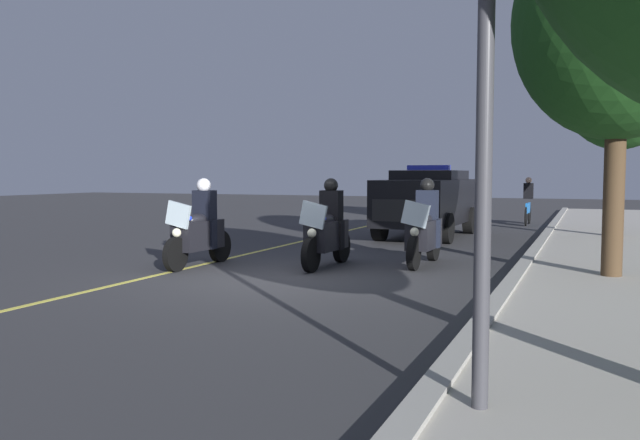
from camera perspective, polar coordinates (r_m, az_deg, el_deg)
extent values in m
plane|color=#333335|center=(11.34, -3.12, -5.07)|extent=(80.00, 80.00, 0.00)
cube|color=#9E9B93|center=(10.29, 16.25, -5.75)|extent=(48.00, 0.24, 0.15)
cube|color=#E0D14C|center=(12.45, -12.36, -4.32)|extent=(48.00, 0.12, 0.01)
cylinder|color=black|center=(12.22, -12.59, -2.99)|extent=(0.64, 0.13, 0.64)
cylinder|color=black|center=(13.45, -8.79, -2.30)|extent=(0.64, 0.15, 0.64)
cube|color=black|center=(12.78, -10.66, -1.30)|extent=(1.21, 0.46, 0.56)
ellipsoid|color=black|center=(12.71, -10.81, 0.03)|extent=(0.57, 0.33, 0.24)
cube|color=silver|center=(12.23, -12.36, 0.46)|extent=(0.07, 0.56, 0.53)
sphere|color=#F9F4CC|center=(12.21, -12.50, -1.10)|extent=(0.17, 0.17, 0.17)
sphere|color=red|center=(12.44, -12.60, 0.19)|extent=(0.09, 0.09, 0.09)
sphere|color=#1933F2|center=(12.25, -11.39, 0.15)|extent=(0.09, 0.09, 0.09)
cube|color=black|center=(12.93, -10.12, 1.26)|extent=(0.29, 0.41, 0.60)
cube|color=black|center=(12.81, -9.50, -1.27)|extent=(0.18, 0.14, 0.56)
cube|color=black|center=(13.03, -10.97, -1.20)|extent=(0.18, 0.14, 0.56)
sphere|color=silver|center=(12.90, -10.19, 3.03)|extent=(0.28, 0.28, 0.28)
cylinder|color=black|center=(11.87, -0.80, -3.09)|extent=(0.64, 0.13, 0.64)
cylinder|color=black|center=(13.24, 1.91, -2.35)|extent=(0.64, 0.15, 0.64)
cube|color=black|center=(12.50, 0.59, -1.35)|extent=(1.21, 0.46, 0.56)
ellipsoid|color=black|center=(12.43, 0.50, 0.01)|extent=(0.57, 0.33, 0.24)
cube|color=silver|center=(11.89, -0.60, 0.45)|extent=(0.07, 0.56, 0.53)
sphere|color=#F9F4CC|center=(11.86, -0.72, -1.16)|extent=(0.17, 0.17, 0.17)
sphere|color=red|center=(12.08, -1.04, 0.18)|extent=(0.09, 0.09, 0.09)
sphere|color=#1933F2|center=(11.95, 0.35, 0.13)|extent=(0.09, 0.09, 0.09)
cube|color=black|center=(12.67, 1.00, 1.26)|extent=(0.29, 0.41, 0.60)
cube|color=black|center=(12.58, 1.73, -1.32)|extent=(0.18, 0.14, 0.56)
cube|color=black|center=(12.74, 0.07, -1.25)|extent=(0.18, 0.14, 0.56)
sphere|color=black|center=(12.64, 0.97, 3.07)|extent=(0.28, 0.28, 0.28)
cylinder|color=black|center=(12.23, 8.24, -2.93)|extent=(0.64, 0.13, 0.64)
cylinder|color=black|center=(13.67, 9.93, -2.21)|extent=(0.64, 0.15, 0.64)
cube|color=black|center=(12.90, 9.13, -1.23)|extent=(1.21, 0.46, 0.56)
ellipsoid|color=black|center=(12.83, 9.09, 0.08)|extent=(0.57, 0.33, 0.24)
cube|color=silver|center=(12.26, 8.40, 0.52)|extent=(0.07, 0.56, 0.53)
sphere|color=#F9F4CC|center=(12.22, 8.31, -1.04)|extent=(0.17, 0.17, 0.17)
sphere|color=red|center=(12.43, 7.85, 0.25)|extent=(0.09, 0.09, 0.09)
sphere|color=#1933F2|center=(12.35, 9.28, 0.21)|extent=(0.09, 0.09, 0.09)
cube|color=black|center=(13.08, 9.41, 1.30)|extent=(0.29, 0.41, 0.60)
cube|color=black|center=(13.01, 10.17, -1.20)|extent=(0.18, 0.14, 0.56)
cube|color=black|center=(13.11, 8.47, -1.14)|extent=(0.18, 0.14, 0.56)
sphere|color=black|center=(13.05, 9.41, 3.05)|extent=(0.28, 0.28, 0.28)
cube|color=black|center=(18.71, 9.42, 1.62)|extent=(4.94, 2.00, 1.24)
cube|color=black|center=(18.99, 9.67, 3.77)|extent=(2.44, 1.80, 0.36)
cube|color=#2633D8|center=(18.79, 9.53, 4.56)|extent=(0.30, 1.21, 0.14)
cube|color=black|center=(16.41, 7.33, 0.82)|extent=(0.15, 1.62, 0.56)
cylinder|color=black|center=(17.04, 11.03, -0.72)|extent=(0.81, 0.30, 0.80)
cylinder|color=black|center=(17.52, 5.28, -0.53)|extent=(0.81, 0.30, 0.80)
cylinder|color=black|center=(20.06, 13.00, -0.04)|extent=(0.81, 0.30, 0.80)
cylinder|color=black|center=(20.48, 8.04, 0.11)|extent=(0.81, 0.30, 0.80)
cylinder|color=black|center=(23.56, 17.66, 0.30)|extent=(0.66, 0.05, 0.66)
cylinder|color=black|center=(24.65, 17.94, 0.45)|extent=(0.66, 0.05, 0.66)
cube|color=blue|center=(24.09, 17.82, 1.02)|extent=(1.00, 0.08, 0.36)
cube|color=black|center=(24.11, 17.86, 2.45)|extent=(0.25, 0.32, 0.56)
sphere|color=tan|center=(24.08, 17.87, 3.35)|extent=(0.22, 0.22, 0.22)
cylinder|color=#38383D|center=(4.77, 14.26, 7.77)|extent=(0.12, 0.12, 4.04)
cylinder|color=#42301E|center=(11.82, 24.43, 2.36)|extent=(0.33, 0.33, 2.85)
ellipsoid|color=#194216|center=(12.08, 24.84, 15.69)|extent=(3.41, 3.41, 3.90)
cylinder|color=#4C3823|center=(19.39, 24.74, 3.37)|extent=(0.31, 0.31, 3.18)
ellipsoid|color=#194216|center=(19.60, 25.00, 12.03)|extent=(3.41, 3.41, 4.37)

